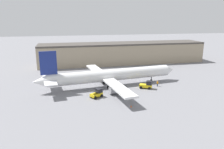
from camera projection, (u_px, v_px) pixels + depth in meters
ground_plane at (112, 86)px, 66.62m from camera, size 400.00×400.00×0.00m
terminal_building at (123, 53)px, 99.08m from camera, size 73.97×12.63×9.29m
airplane at (109, 76)px, 65.44m from camera, size 44.64×36.68×11.55m
ground_crew_worker at (158, 83)px, 65.86m from camera, size 0.39×0.39×1.78m
baggage_tug at (147, 85)px, 63.71m from camera, size 3.89×3.31×2.39m
belt_loader_truck at (97, 93)px, 56.76m from camera, size 3.58×3.25×2.20m
safety_cone_near at (131, 106)px, 50.55m from camera, size 0.36×0.36×0.55m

